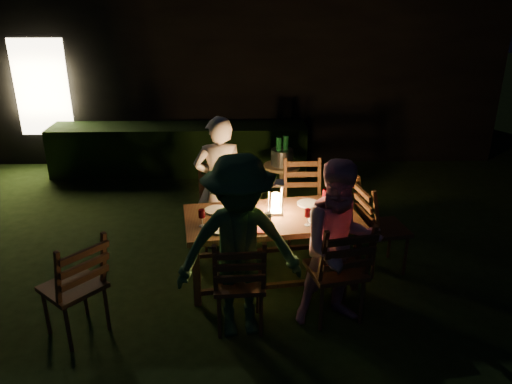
{
  "coord_description": "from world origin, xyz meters",
  "views": [
    {
      "loc": [
        0.59,
        -4.27,
        2.91
      ],
      "look_at": [
        0.71,
        0.62,
        0.9
      ],
      "focal_mm": 35.0,
      "sensor_mm": 36.0,
      "label": 1
    }
  ],
  "objects_px": {
    "chair_near_left": "(239,298)",
    "chair_far_right": "(303,218)",
    "bottle_table": "(248,205)",
    "bottle_bucket_b": "(286,153)",
    "side_table": "(282,170)",
    "chair_far_left": "(221,223)",
    "person_opp_left": "(239,248)",
    "lantern": "(276,199)",
    "dining_table": "(272,222)",
    "bottle_bucket_a": "(279,155)",
    "chair_spare": "(77,303)",
    "chair_end": "(381,242)",
    "person_house_side": "(220,184)",
    "ice_bucket": "(282,157)",
    "chair_near_right": "(335,287)",
    "person_opp_right": "(340,245)"
  },
  "relations": [
    {
      "from": "chair_near_left",
      "to": "chair_far_right",
      "type": "bearing_deg",
      "value": 62.43
    },
    {
      "from": "bottle_table",
      "to": "bottle_bucket_b",
      "type": "relative_size",
      "value": 0.88
    },
    {
      "from": "side_table",
      "to": "bottle_bucket_b",
      "type": "bearing_deg",
      "value": 38.66
    },
    {
      "from": "chair_far_left",
      "to": "bottle_bucket_b",
      "type": "distance_m",
      "value": 1.48
    },
    {
      "from": "person_opp_left",
      "to": "lantern",
      "type": "distance_m",
      "value": 1.0
    },
    {
      "from": "dining_table",
      "to": "lantern",
      "type": "xyz_separation_m",
      "value": [
        0.04,
        0.06,
        0.23
      ]
    },
    {
      "from": "bottle_bucket_a",
      "to": "bottle_bucket_b",
      "type": "distance_m",
      "value": 0.13
    },
    {
      "from": "chair_far_left",
      "to": "dining_table",
      "type": "bearing_deg",
      "value": 121.0
    },
    {
      "from": "chair_spare",
      "to": "person_opp_left",
      "type": "relative_size",
      "value": 0.62
    },
    {
      "from": "chair_end",
      "to": "bottle_bucket_a",
      "type": "bearing_deg",
      "value": -156.08
    },
    {
      "from": "lantern",
      "to": "chair_far_left",
      "type": "bearing_deg",
      "value": 133.17
    },
    {
      "from": "bottle_table",
      "to": "chair_far_right",
      "type": "bearing_deg",
      "value": 52.35
    },
    {
      "from": "chair_spare",
      "to": "bottle_bucket_b",
      "type": "distance_m",
      "value": 3.43
    },
    {
      "from": "chair_far_right",
      "to": "chair_end",
      "type": "bearing_deg",
      "value": 137.98
    },
    {
      "from": "chair_far_right",
      "to": "chair_spare",
      "type": "relative_size",
      "value": 0.99
    },
    {
      "from": "lantern",
      "to": "bottle_bucket_b",
      "type": "distance_m",
      "value": 1.77
    },
    {
      "from": "person_house_side",
      "to": "side_table",
      "type": "xyz_separation_m",
      "value": [
        0.8,
        1.03,
        -0.21
      ]
    },
    {
      "from": "chair_far_right",
      "to": "chair_end",
      "type": "distance_m",
      "value": 1.03
    },
    {
      "from": "person_opp_left",
      "to": "side_table",
      "type": "bearing_deg",
      "value": 69.65
    },
    {
      "from": "person_house_side",
      "to": "lantern",
      "type": "relative_size",
      "value": 4.58
    },
    {
      "from": "bottle_table",
      "to": "ice_bucket",
      "type": "distance_m",
      "value": 1.87
    },
    {
      "from": "dining_table",
      "to": "ice_bucket",
      "type": "relative_size",
      "value": 6.27
    },
    {
      "from": "chair_end",
      "to": "chair_far_right",
      "type": "bearing_deg",
      "value": -140.04
    },
    {
      "from": "dining_table",
      "to": "chair_spare",
      "type": "xyz_separation_m",
      "value": [
        -1.77,
        -0.89,
        -0.35
      ]
    },
    {
      "from": "person_opp_left",
      "to": "lantern",
      "type": "relative_size",
      "value": 4.82
    },
    {
      "from": "bottle_bucket_a",
      "to": "bottle_bucket_b",
      "type": "bearing_deg",
      "value": 38.66
    },
    {
      "from": "person_house_side",
      "to": "bottle_table",
      "type": "bearing_deg",
      "value": 103.71
    },
    {
      "from": "chair_far_left",
      "to": "chair_near_right",
      "type": "bearing_deg",
      "value": 121.06
    },
    {
      "from": "chair_near_right",
      "to": "ice_bucket",
      "type": "height_order",
      "value": "chair_near_right"
    },
    {
      "from": "chair_far_left",
      "to": "bottle_bucket_a",
      "type": "relative_size",
      "value": 3.37
    },
    {
      "from": "chair_near_left",
      "to": "bottle_bucket_b",
      "type": "bearing_deg",
      "value": 73.9
    },
    {
      "from": "chair_spare",
      "to": "chair_end",
      "type": "bearing_deg",
      "value": -28.75
    },
    {
      "from": "dining_table",
      "to": "chair_end",
      "type": "xyz_separation_m",
      "value": [
        1.21,
        0.18,
        -0.34
      ]
    },
    {
      "from": "side_table",
      "to": "chair_spare",
      "type": "bearing_deg",
      "value": -127.03
    },
    {
      "from": "chair_far_right",
      "to": "chair_end",
      "type": "xyz_separation_m",
      "value": [
        0.78,
        -0.66,
        0.01
      ]
    },
    {
      "from": "chair_end",
      "to": "person_opp_left",
      "type": "height_order",
      "value": "person_opp_left"
    },
    {
      "from": "chair_far_right",
      "to": "bottle_bucket_a",
      "type": "height_order",
      "value": "chair_far_right"
    },
    {
      "from": "ice_bucket",
      "to": "chair_near_right",
      "type": "bearing_deg",
      "value": -82.42
    },
    {
      "from": "chair_far_right",
      "to": "bottle_bucket_a",
      "type": "relative_size",
      "value": 3.23
    },
    {
      "from": "chair_near_right",
      "to": "ice_bucket",
      "type": "bearing_deg",
      "value": 84.68
    },
    {
      "from": "chair_near_right",
      "to": "person_house_side",
      "type": "distance_m",
      "value": 1.89
    },
    {
      "from": "bottle_bucket_a",
      "to": "ice_bucket",
      "type": "bearing_deg",
      "value": 38.66
    },
    {
      "from": "chair_end",
      "to": "person_opp_left",
      "type": "relative_size",
      "value": 0.63
    },
    {
      "from": "person_opp_right",
      "to": "chair_near_left",
      "type": "bearing_deg",
      "value": 176.88
    },
    {
      "from": "chair_far_left",
      "to": "bottle_table",
      "type": "bearing_deg",
      "value": 105.29
    },
    {
      "from": "chair_near_right",
      "to": "person_opp_right",
      "type": "height_order",
      "value": "person_opp_right"
    },
    {
      "from": "dining_table",
      "to": "person_opp_left",
      "type": "relative_size",
      "value": 1.12
    },
    {
      "from": "chair_spare",
      "to": "side_table",
      "type": "height_order",
      "value": "chair_spare"
    },
    {
      "from": "person_opp_left",
      "to": "chair_spare",
      "type": "bearing_deg",
      "value": 171.94
    },
    {
      "from": "chair_far_left",
      "to": "lantern",
      "type": "bearing_deg",
      "value": 125.47
    }
  ]
}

